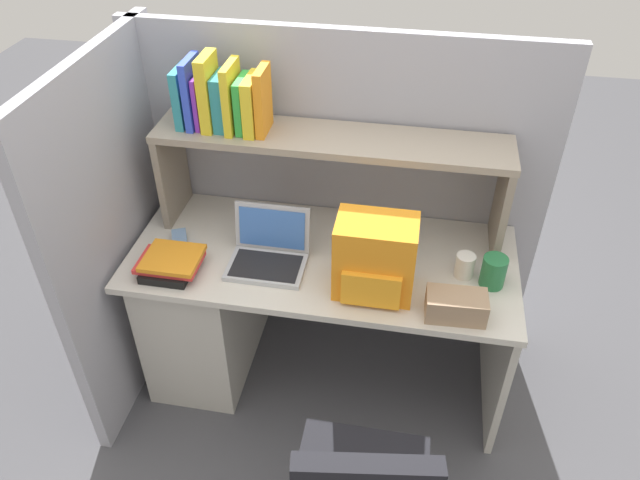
{
  "coord_description": "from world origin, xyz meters",
  "views": [
    {
      "loc": [
        0.34,
        -1.94,
        2.34
      ],
      "look_at": [
        0.0,
        -0.05,
        0.85
      ],
      "focal_mm": 34.32,
      "sensor_mm": 36.0,
      "label": 1
    }
  ],
  "objects_px": {
    "snack_canister": "(493,272)",
    "computer_mouse": "(180,239)",
    "backpack": "(375,259)",
    "tissue_box": "(456,306)",
    "laptop": "(269,252)",
    "paper_cup": "(465,266)"
  },
  "relations": [
    {
      "from": "paper_cup",
      "to": "snack_canister",
      "type": "bearing_deg",
      "value": -18.31
    },
    {
      "from": "paper_cup",
      "to": "tissue_box",
      "type": "bearing_deg",
      "value": -97.83
    },
    {
      "from": "backpack",
      "to": "snack_canister",
      "type": "height_order",
      "value": "backpack"
    },
    {
      "from": "paper_cup",
      "to": "tissue_box",
      "type": "relative_size",
      "value": 0.45
    },
    {
      "from": "backpack",
      "to": "computer_mouse",
      "type": "bearing_deg",
      "value": 169.8
    },
    {
      "from": "backpack",
      "to": "tissue_box",
      "type": "distance_m",
      "value": 0.34
    },
    {
      "from": "computer_mouse",
      "to": "paper_cup",
      "type": "distance_m",
      "value": 1.19
    },
    {
      "from": "computer_mouse",
      "to": "snack_canister",
      "type": "height_order",
      "value": "snack_canister"
    },
    {
      "from": "paper_cup",
      "to": "snack_canister",
      "type": "xyz_separation_m",
      "value": [
        0.11,
        -0.04,
        0.01
      ]
    },
    {
      "from": "laptop",
      "to": "computer_mouse",
      "type": "distance_m",
      "value": 0.41
    },
    {
      "from": "laptop",
      "to": "backpack",
      "type": "distance_m",
      "value": 0.46
    },
    {
      "from": "laptop",
      "to": "backpack",
      "type": "height_order",
      "value": "backpack"
    },
    {
      "from": "snack_canister",
      "to": "computer_mouse",
      "type": "bearing_deg",
      "value": 178.17
    },
    {
      "from": "laptop",
      "to": "snack_canister",
      "type": "bearing_deg",
      "value": 1.32
    },
    {
      "from": "snack_canister",
      "to": "backpack",
      "type": "bearing_deg",
      "value": -166.29
    },
    {
      "from": "laptop",
      "to": "computer_mouse",
      "type": "xyz_separation_m",
      "value": [
        -0.41,
        0.06,
        -0.03
      ]
    },
    {
      "from": "laptop",
      "to": "computer_mouse",
      "type": "height_order",
      "value": "laptop"
    },
    {
      "from": "computer_mouse",
      "to": "tissue_box",
      "type": "distance_m",
      "value": 1.18
    },
    {
      "from": "paper_cup",
      "to": "laptop",
      "type": "bearing_deg",
      "value": -175.91
    },
    {
      "from": "tissue_box",
      "to": "snack_canister",
      "type": "bearing_deg",
      "value": 52.54
    },
    {
      "from": "laptop",
      "to": "snack_canister",
      "type": "relative_size",
      "value": 2.39
    },
    {
      "from": "computer_mouse",
      "to": "snack_canister",
      "type": "distance_m",
      "value": 1.3
    }
  ]
}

